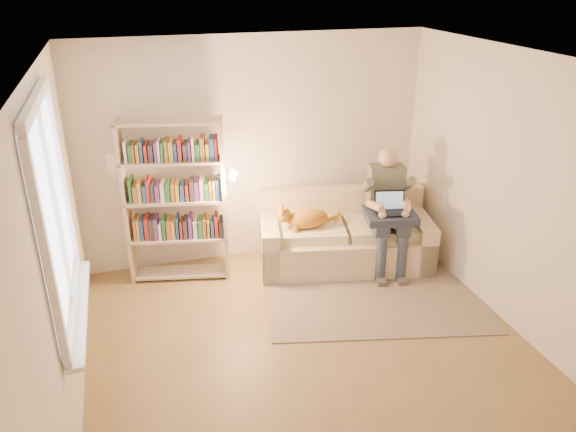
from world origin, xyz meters
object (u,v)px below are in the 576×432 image
object	(u,v)px
person	(388,204)
bookshelf	(175,194)
laptop	(389,207)
cat	(305,218)
sofa	(344,239)

from	to	relation	value
person	bookshelf	size ratio (longest dim) A/B	0.77
laptop	bookshelf	bearing A→B (deg)	177.76
person	cat	world-z (taller)	person
person	cat	xyz separation A→B (m)	(-0.90, 0.22, -0.15)
cat	bookshelf	distance (m)	1.46
sofa	laptop	distance (m)	0.73
sofa	bookshelf	bearing A→B (deg)	-174.45
bookshelf	sofa	bearing A→B (deg)	5.55
sofa	bookshelf	xyz separation A→B (m)	(-1.89, 0.21, 0.71)
cat	sofa	bearing A→B (deg)	14.72
cat	laptop	bearing A→B (deg)	-9.20
person	cat	bearing A→B (deg)	178.47
sofa	person	size ratio (longest dim) A/B	1.48
cat	laptop	size ratio (longest dim) A/B	1.94
sofa	bookshelf	size ratio (longest dim) A/B	1.15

